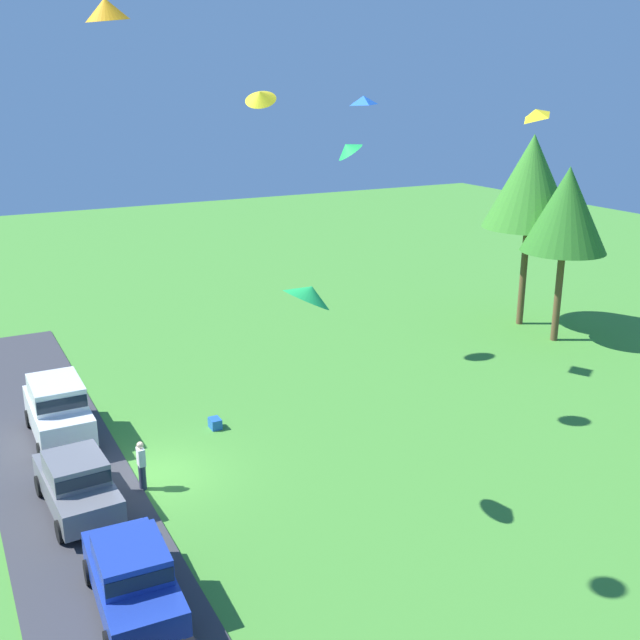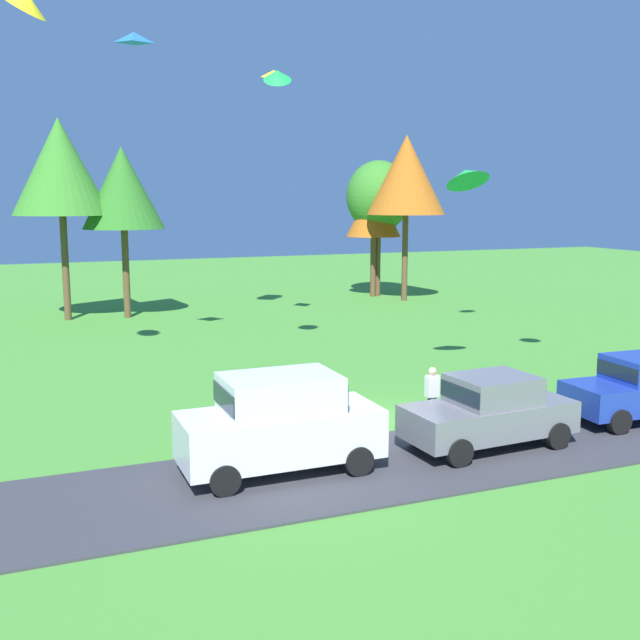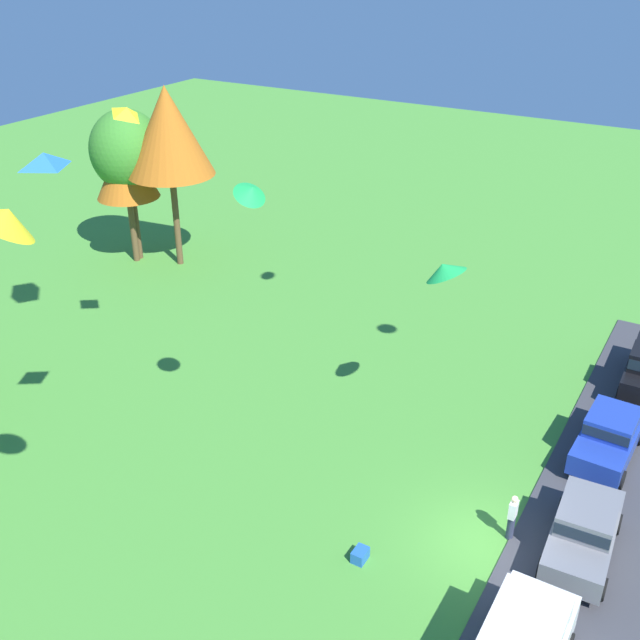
% 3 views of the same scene
% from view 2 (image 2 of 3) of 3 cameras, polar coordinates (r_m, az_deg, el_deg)
% --- Properties ---
extents(ground_plane, '(120.00, 120.00, 0.00)m').
position_cam_2_polar(ground_plane, '(21.37, 6.10, -7.92)').
color(ground_plane, '#478E33').
extents(pavement_strip, '(36.00, 4.40, 0.06)m').
position_cam_2_polar(pavement_strip, '(19.07, 10.16, -10.06)').
color(pavement_strip, '#38383D').
rests_on(pavement_strip, ground).
extents(car_suv_near_entrance, '(4.60, 2.05, 2.28)m').
position_cam_2_polar(car_suv_near_entrance, '(17.25, -3.06, -7.58)').
color(car_suv_near_entrance, white).
rests_on(car_suv_near_entrance, ground).
extents(car_sedan_by_flagpole, '(4.49, 2.14, 1.84)m').
position_cam_2_polar(car_sedan_by_flagpole, '(19.45, 12.82, -6.64)').
color(car_sedan_by_flagpole, slate).
rests_on(car_sedan_by_flagpole, ground).
extents(person_beside_suv, '(0.36, 0.24, 1.71)m').
position_cam_2_polar(person_beside_suv, '(20.98, 8.52, -5.81)').
color(person_beside_suv, '#2D334C').
rests_on(person_beside_suv, ground).
extents(tree_far_right, '(4.89, 4.89, 10.32)m').
position_cam_2_polar(tree_far_right, '(40.87, -19.20, 10.94)').
color(tree_far_right, brown).
rests_on(tree_far_right, ground).
extents(tree_left_of_center, '(4.24, 4.24, 8.95)m').
position_cam_2_polar(tree_left_of_center, '(40.78, -14.81, 9.67)').
color(tree_left_of_center, brown).
rests_on(tree_left_of_center, ground).
extents(tree_right_of_center, '(3.49, 3.49, 7.37)m').
position_cam_2_polar(tree_right_of_center, '(48.28, 4.11, 8.39)').
color(tree_right_of_center, brown).
rests_on(tree_right_of_center, ground).
extents(tree_center_back, '(4.11, 4.11, 8.68)m').
position_cam_2_polar(tree_center_back, '(48.54, 4.48, 9.34)').
color(tree_center_back, brown).
rests_on(tree_center_back, ground).
extents(tree_far_left, '(4.78, 4.78, 10.08)m').
position_cam_2_polar(tree_far_left, '(46.52, 6.59, 10.89)').
color(tree_far_left, brown).
rests_on(tree_far_left, ground).
extents(cooler_box, '(0.56, 0.40, 0.40)m').
position_cam_2_polar(cooler_box, '(23.07, -3.29, -6.06)').
color(cooler_box, blue).
rests_on(cooler_box, ground).
extents(kite_delta_high_left, '(1.46, 1.50, 1.03)m').
position_cam_2_polar(kite_delta_high_left, '(25.87, 11.09, 10.73)').
color(kite_delta_high_left, green).
extents(kite_delta_high_right, '(1.96, 1.96, 1.09)m').
position_cam_2_polar(kite_delta_high_right, '(26.71, -21.44, 21.59)').
color(kite_delta_high_right, yellow).
extents(kite_diamond_near_flag, '(1.25, 1.15, 0.42)m').
position_cam_2_polar(kite_diamond_near_flag, '(30.03, -14.00, 20.17)').
color(kite_diamond_near_flag, blue).
extents(kite_delta_trailing_tail, '(1.27, 1.29, 0.84)m').
position_cam_2_polar(kite_delta_trailing_tail, '(27.69, -3.27, 18.12)').
color(kite_delta_trailing_tail, green).
extents(kite_diamond_over_trees, '(0.86, 0.99, 0.61)m').
position_cam_2_polar(kite_diamond_over_trees, '(34.75, -3.52, 18.21)').
color(kite_diamond_over_trees, yellow).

